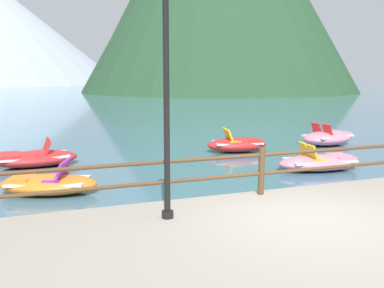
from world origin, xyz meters
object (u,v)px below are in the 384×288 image
object	(u,v)px
lamp_post	(166,60)
pedal_boat_0	(328,138)
pedal_boat_4	(320,162)
pedal_boat_5	(237,144)
pedal_boat_6	(34,158)
pedal_boat_2	(48,184)

from	to	relation	value
lamp_post	pedal_boat_0	world-z (taller)	lamp_post
pedal_boat_0	pedal_boat_4	distance (m)	4.73
pedal_boat_5	pedal_boat_6	world-z (taller)	pedal_boat_5
pedal_boat_0	lamp_post	bearing A→B (deg)	-140.64
pedal_boat_4	pedal_boat_6	distance (m)	8.59
pedal_boat_5	pedal_boat_6	xyz separation A→B (m)	(-6.91, -0.07, -0.02)
pedal_boat_0	pedal_boat_4	size ratio (longest dim) A/B	0.96
pedal_boat_0	pedal_boat_6	distance (m)	10.94
lamp_post	pedal_boat_5	distance (m)	8.98
pedal_boat_5	pedal_boat_4	bearing A→B (deg)	-74.50
pedal_boat_2	pedal_boat_6	size ratio (longest dim) A/B	0.97
pedal_boat_0	pedal_boat_5	bearing A→B (deg)	-178.39
pedal_boat_2	pedal_boat_6	world-z (taller)	pedal_boat_6
lamp_post	pedal_boat_5	xyz separation A→B (m)	(4.77, 7.10, -2.73)
pedal_boat_0	pedal_boat_2	size ratio (longest dim) A/B	1.00
pedal_boat_4	pedal_boat_5	size ratio (longest dim) A/B	1.12
pedal_boat_2	pedal_boat_4	size ratio (longest dim) A/B	0.96
lamp_post	pedal_boat_6	bearing A→B (deg)	106.94
pedal_boat_5	pedal_boat_6	bearing A→B (deg)	-179.42
pedal_boat_0	pedal_boat_6	size ratio (longest dim) A/B	0.97
pedal_boat_0	pedal_boat_4	world-z (taller)	pedal_boat_0
lamp_post	pedal_boat_6	xyz separation A→B (m)	(-2.14, 7.03, -2.75)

